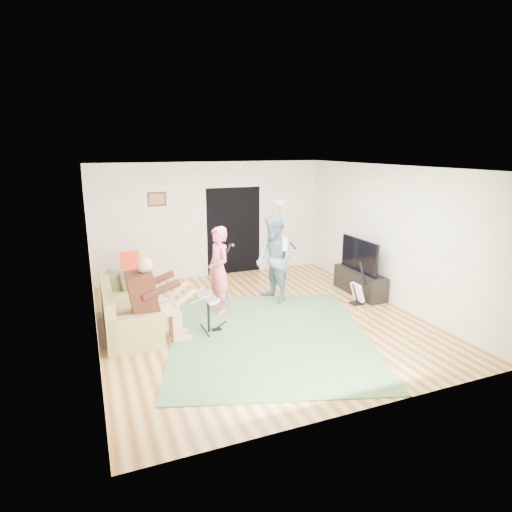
{
  "coord_description": "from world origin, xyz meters",
  "views": [
    {
      "loc": [
        -2.74,
        -6.67,
        3.03
      ],
      "look_at": [
        0.05,
        0.3,
        1.11
      ],
      "focal_mm": 30.0,
      "sensor_mm": 36.0,
      "label": 1
    }
  ],
  "objects": [
    {
      "name": "floor",
      "position": [
        0.0,
        0.0,
        0.0
      ],
      "size": [
        6.0,
        6.0,
        0.0
      ],
      "primitive_type": "plane",
      "color": "brown",
      "rests_on": "ground"
    },
    {
      "name": "walls",
      "position": [
        0.0,
        0.0,
        1.35
      ],
      "size": [
        5.5,
        6.0,
        2.7
      ],
      "primitive_type": null,
      "color": "beige",
      "rests_on": "floor"
    },
    {
      "name": "ceiling",
      "position": [
        0.0,
        0.0,
        2.7
      ],
      "size": [
        6.0,
        6.0,
        0.0
      ],
      "primitive_type": "plane",
      "rotation": [
        3.14,
        0.0,
        0.0
      ],
      "color": "white",
      "rests_on": "walls"
    },
    {
      "name": "window_blinds",
      "position": [
        -2.74,
        0.2,
        1.55
      ],
      "size": [
        0.0,
        2.05,
        2.05
      ],
      "primitive_type": "plane",
      "rotation": [
        1.57,
        0.0,
        1.57
      ],
      "color": "brown",
      "rests_on": "walls"
    },
    {
      "name": "doorway",
      "position": [
        0.55,
        2.99,
        1.05
      ],
      "size": [
        2.1,
        0.0,
        2.1
      ],
      "primitive_type": "plane",
      "rotation": [
        1.57,
        0.0,
        0.0
      ],
      "color": "black",
      "rests_on": "walls"
    },
    {
      "name": "picture_frame",
      "position": [
        -1.25,
        2.99,
        1.9
      ],
      "size": [
        0.42,
        0.03,
        0.32
      ],
      "primitive_type": "cube",
      "color": "#3F2314",
      "rests_on": "walls"
    },
    {
      "name": "area_rug",
      "position": [
        -0.11,
        -0.72,
        0.01
      ],
      "size": [
        4.16,
        4.57,
        0.02
      ],
      "primitive_type": "cube",
      "rotation": [
        0.0,
        0.0,
        -0.3
      ],
      "color": "#44683F",
      "rests_on": "floor"
    },
    {
      "name": "sofa",
      "position": [
        -2.29,
        0.46,
        0.28
      ],
      "size": [
        0.84,
        2.05,
        0.83
      ],
      "color": "tan",
      "rests_on": "floor"
    },
    {
      "name": "drummer",
      "position": [
        -1.87,
        -0.19,
        0.55
      ],
      "size": [
        0.91,
        0.51,
        1.4
      ],
      "color": "#482014",
      "rests_on": "sofa"
    },
    {
      "name": "drum_kit",
      "position": [
        -1.0,
        -0.19,
        0.3
      ],
      "size": [
        0.37,
        0.66,
        0.68
      ],
      "color": "black",
      "rests_on": "floor"
    },
    {
      "name": "singer",
      "position": [
        -0.57,
        0.61,
        0.82
      ],
      "size": [
        0.46,
        0.64,
        1.64
      ],
      "primitive_type": "imported",
      "rotation": [
        0.0,
        0.0,
        -1.45
      ],
      "color": "#E46378",
      "rests_on": "floor"
    },
    {
      "name": "microphone",
      "position": [
        -0.37,
        0.61,
        1.22
      ],
      "size": [
        0.06,
        0.06,
        0.24
      ],
      "primitive_type": null,
      "color": "black",
      "rests_on": "singer"
    },
    {
      "name": "guitarist",
      "position": [
        0.63,
        0.78,
        0.87
      ],
      "size": [
        0.8,
        0.95,
        1.73
      ],
      "primitive_type": "imported",
      "rotation": [
        0.0,
        0.0,
        -1.38
      ],
      "color": "slate",
      "rests_on": "floor"
    },
    {
      "name": "guitar_held",
      "position": [
        0.83,
        0.78,
        1.18
      ],
      "size": [
        0.28,
        0.61,
        0.26
      ],
      "primitive_type": null,
      "rotation": [
        0.0,
        0.0,
        -0.27
      ],
      "color": "silver",
      "rests_on": "guitarist"
    },
    {
      "name": "guitar_spare",
      "position": [
        2.1,
        0.0,
        0.24
      ],
      "size": [
        0.31,
        0.28,
        0.86
      ],
      "color": "black",
      "rests_on": "floor"
    },
    {
      "name": "torchiere_lamp",
      "position": [
        1.36,
        2.1,
        1.26
      ],
      "size": [
        0.33,
        0.33,
        1.84
      ],
      "color": "black",
      "rests_on": "floor"
    },
    {
      "name": "dining_chair",
      "position": [
        -2.0,
        2.01,
        0.34
      ],
      "size": [
        0.42,
        0.44,
        0.96
      ],
      "rotation": [
        0.0,
        0.0,
        -0.03
      ],
      "color": "tan",
      "rests_on": "floor"
    },
    {
      "name": "tv_cabinet",
      "position": [
        2.5,
        0.51,
        0.25
      ],
      "size": [
        0.4,
        1.4,
        0.5
      ],
      "primitive_type": "cube",
      "color": "black",
      "rests_on": "floor"
    },
    {
      "name": "television",
      "position": [
        2.45,
        0.51,
        0.85
      ],
      "size": [
        0.06,
        1.18,
        0.69
      ],
      "primitive_type": "cube",
      "color": "black",
      "rests_on": "tv_cabinet"
    }
  ]
}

